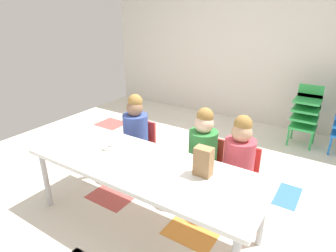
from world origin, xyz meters
TOP-DOWN VIEW (x-y plane):
  - ground_plane at (-0.00, 0.00)m, footprint 5.27×4.64m
  - back_wall at (0.00, 2.32)m, footprint 5.27×0.10m
  - craft_table at (0.05, -0.62)m, footprint 1.95×0.71m
  - seated_child_near_camera at (-0.48, -0.04)m, footprint 0.32×0.31m
  - seated_child_middle_seat at (0.30, -0.04)m, footprint 0.32×0.32m
  - seated_child_far_right at (0.64, -0.04)m, footprint 0.32×0.31m
  - kid_chair_green_stack at (0.89, 1.81)m, footprint 0.32×0.30m
  - paper_bag_brown at (0.53, -0.51)m, footprint 0.13×0.09m
  - paper_plate_near_edge at (-0.34, -0.59)m, footprint 0.18×0.18m
  - donut_powdered_on_plate at (-0.34, -0.59)m, footprint 0.11×0.11m

SIDE VIEW (x-z plane):
  - ground_plane at x=0.00m, z-range -0.02..0.00m
  - kid_chair_green_stack at x=0.89m, z-range 0.06..0.86m
  - craft_table at x=0.05m, z-range 0.24..0.83m
  - seated_child_near_camera at x=-0.48m, z-range 0.10..1.01m
  - seated_child_middle_seat at x=0.30m, z-range 0.10..1.01m
  - seated_child_far_right at x=0.64m, z-range 0.10..1.01m
  - paper_plate_near_edge at x=-0.34m, z-range 0.58..0.59m
  - donut_powdered_on_plate at x=-0.34m, z-range 0.59..0.62m
  - paper_bag_brown at x=0.53m, z-range 0.58..0.80m
  - back_wall at x=0.00m, z-range 0.00..2.53m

